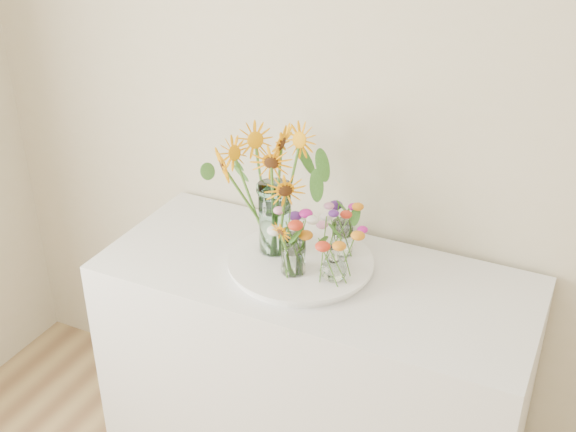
{
  "coord_description": "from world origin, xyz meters",
  "views": [
    {
      "loc": [
        0.27,
        0.14,
        2.16
      ],
      "look_at": [
        -0.58,
        1.93,
        1.08
      ],
      "focal_mm": 45.0,
      "sensor_mm": 36.0,
      "label": 1
    }
  ],
  "objects_px": {
    "small_vase_c": "(342,238)",
    "counter": "(313,381)",
    "tray": "(301,264)",
    "small_vase_a": "(293,255)",
    "small_vase_b": "(334,263)",
    "mason_jar": "(275,218)"
  },
  "relations": [
    {
      "from": "small_vase_a",
      "to": "small_vase_c",
      "type": "relative_size",
      "value": 1.09
    },
    {
      "from": "small_vase_c",
      "to": "small_vase_b",
      "type": "bearing_deg",
      "value": -77.81
    },
    {
      "from": "tray",
      "to": "small_vase_a",
      "type": "height_order",
      "value": "small_vase_a"
    },
    {
      "from": "tray",
      "to": "small_vase_b",
      "type": "bearing_deg",
      "value": -21.72
    },
    {
      "from": "mason_jar",
      "to": "small_vase_c",
      "type": "distance_m",
      "value": 0.23
    },
    {
      "from": "small_vase_b",
      "to": "counter",
      "type": "bearing_deg",
      "value": 148.76
    },
    {
      "from": "counter",
      "to": "small_vase_b",
      "type": "height_order",
      "value": "small_vase_b"
    },
    {
      "from": "tray",
      "to": "small_vase_a",
      "type": "bearing_deg",
      "value": -83.6
    },
    {
      "from": "mason_jar",
      "to": "small_vase_b",
      "type": "xyz_separation_m",
      "value": [
        0.24,
        -0.08,
        -0.06
      ]
    },
    {
      "from": "counter",
      "to": "small_vase_b",
      "type": "distance_m",
      "value": 0.54
    },
    {
      "from": "counter",
      "to": "mason_jar",
      "type": "relative_size",
      "value": 5.8
    },
    {
      "from": "tray",
      "to": "small_vase_c",
      "type": "distance_m",
      "value": 0.16
    },
    {
      "from": "mason_jar",
      "to": "small_vase_c",
      "type": "height_order",
      "value": "mason_jar"
    },
    {
      "from": "mason_jar",
      "to": "small_vase_b",
      "type": "height_order",
      "value": "mason_jar"
    },
    {
      "from": "mason_jar",
      "to": "small_vase_b",
      "type": "distance_m",
      "value": 0.26
    },
    {
      "from": "tray",
      "to": "counter",
      "type": "bearing_deg",
      "value": -4.81
    },
    {
      "from": "small_vase_b",
      "to": "small_vase_c",
      "type": "relative_size",
      "value": 1.0
    },
    {
      "from": "small_vase_c",
      "to": "counter",
      "type": "bearing_deg",
      "value": -115.03
    },
    {
      "from": "counter",
      "to": "small_vase_a",
      "type": "bearing_deg",
      "value": -123.69
    },
    {
      "from": "tray",
      "to": "mason_jar",
      "type": "bearing_deg",
      "value": 167.75
    },
    {
      "from": "small_vase_a",
      "to": "small_vase_b",
      "type": "bearing_deg",
      "value": 8.61
    },
    {
      "from": "mason_jar",
      "to": "small_vase_a",
      "type": "distance_m",
      "value": 0.16
    }
  ]
}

